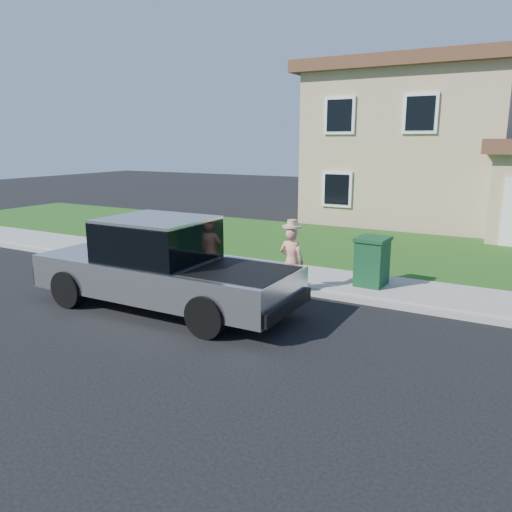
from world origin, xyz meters
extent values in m
plane|color=black|center=(0.00, 0.00, 0.00)|extent=(80.00, 80.00, 0.00)
cube|color=gray|center=(1.00, 2.90, 0.06)|extent=(40.00, 0.20, 0.12)
cube|color=gray|center=(1.00, 4.00, 0.07)|extent=(40.00, 2.00, 0.15)
cube|color=#1E4413|center=(1.00, 8.50, 0.05)|extent=(40.00, 7.00, 0.10)
cube|color=tan|center=(0.00, 17.00, 3.20)|extent=(8.00, 9.00, 6.40)
cube|color=#4C2D1E|center=(0.00, 17.00, 6.60)|extent=(8.80, 9.80, 0.50)
cube|color=white|center=(-2.20, 12.45, 4.60)|extent=(1.30, 0.10, 1.50)
cube|color=white|center=(1.00, 12.45, 4.60)|extent=(1.30, 0.10, 1.50)
cube|color=black|center=(-2.20, 12.45, 1.60)|extent=(1.30, 0.10, 1.50)
cylinder|color=black|center=(-3.63, -0.47, 0.41)|extent=(0.82, 0.31, 0.82)
cylinder|color=black|center=(-3.63, 1.42, 0.41)|extent=(0.82, 0.31, 0.82)
cylinder|color=black|center=(0.02, -0.46, 0.41)|extent=(0.82, 0.31, 0.82)
cylinder|color=black|center=(0.01, 1.43, 0.41)|extent=(0.82, 0.31, 0.82)
cube|color=#B5B7BC|center=(-1.73, 0.48, 0.71)|extent=(5.86, 2.07, 0.74)
cube|color=black|center=(-1.88, 0.48, 1.49)|extent=(2.16, 1.92, 0.87)
cube|color=#B5B7BC|center=(-1.88, 0.48, 1.94)|extent=(2.16, 1.92, 0.08)
cube|color=black|center=(0.22, 0.49, 1.06)|extent=(1.85, 1.75, 0.06)
cube|color=black|center=(-4.69, 0.47, 0.56)|extent=(0.13, 1.95, 0.41)
cube|color=black|center=(1.22, 0.49, 0.51)|extent=(0.13, 1.95, 0.26)
cube|color=black|center=(-2.71, 1.59, 1.39)|extent=(0.12, 0.23, 0.18)
imported|color=tan|center=(0.31, 2.60, 0.83)|extent=(0.62, 0.42, 1.65)
cylinder|color=tan|center=(0.31, 2.60, 1.68)|extent=(0.44, 0.44, 0.04)
cylinder|color=tan|center=(0.31, 2.60, 1.74)|extent=(0.22, 0.22, 0.15)
cube|color=#103D1F|center=(1.83, 3.94, 0.70)|extent=(0.70, 0.80, 1.09)
cube|color=#103D1F|center=(1.83, 3.94, 1.29)|extent=(0.77, 0.87, 0.09)
camera|label=1|loc=(5.06, -7.65, 3.56)|focal=35.00mm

